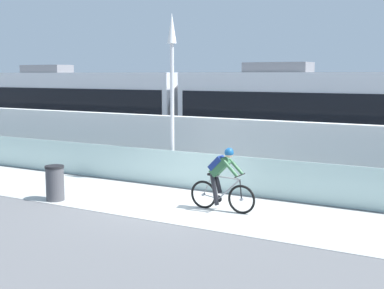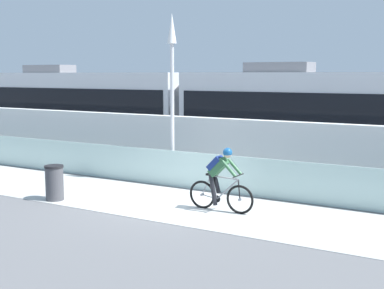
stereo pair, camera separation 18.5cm
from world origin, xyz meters
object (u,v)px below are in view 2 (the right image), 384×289
(lamp_post_antenna, at_px, (172,77))
(trash_bin, at_px, (54,183))
(tram, at_px, (190,111))
(cyclist_on_bike, at_px, (220,180))

(lamp_post_antenna, distance_m, trash_bin, 4.70)
(tram, distance_m, lamp_post_antenna, 5.35)
(tram, xyz_separation_m, trash_bin, (0.51, -8.10, -1.41))
(cyclist_on_bike, bearing_deg, lamp_post_antenna, 141.98)
(lamp_post_antenna, bearing_deg, tram, 114.44)
(tram, relative_size, lamp_post_antenna, 4.34)
(cyclist_on_bike, distance_m, trash_bin, 4.56)
(cyclist_on_bike, xyz_separation_m, lamp_post_antenna, (-2.75, 2.15, 2.49))
(tram, bearing_deg, cyclist_on_bike, -54.49)
(cyclist_on_bike, distance_m, lamp_post_antenna, 4.29)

